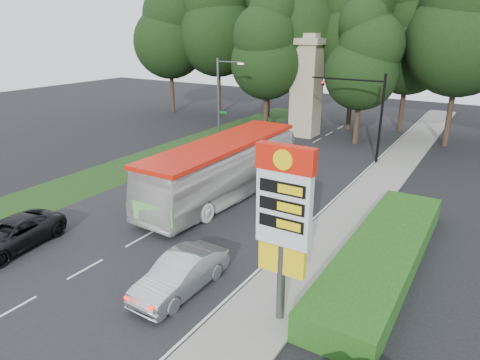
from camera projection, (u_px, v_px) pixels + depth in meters
The scene contains 21 objects.
ground at pixel (76, 275), 19.23m from camera, with size 120.00×120.00×0.00m, color black.
road_surface at pixel (224, 192), 28.86m from camera, with size 14.00×80.00×0.02m, color black.
sidewalk_right at pixel (347, 219), 24.65m from camera, with size 3.00×80.00×0.12m, color gray.
grass_verge_left at pixel (173, 152), 38.36m from camera, with size 5.00×50.00×0.02m, color #193814.
hedge at pixel (383, 254), 19.77m from camera, with size 3.00×14.00×1.20m, color #1C4C14.
gas_station_pylon at pixel (284, 212), 14.80m from camera, with size 2.10×0.45×6.85m.
traffic_signal_mast at pixel (366, 105), 34.12m from camera, with size 6.10×0.35×7.20m.
streetlight_signs at pixel (220, 99), 38.86m from camera, with size 2.75×0.98×8.00m.
monument at pixel (307, 85), 42.59m from camera, with size 3.00×3.00×10.05m.
tree_far_west at pixel (169, 26), 53.00m from camera, with size 8.96×8.96×17.60m.
tree_west_mid at pixel (218, 18), 51.31m from camera, with size 9.80×9.80×19.25m.
tree_west_near at pixel (269, 32), 50.51m from camera, with size 8.40×8.40×16.50m.
tree_center_left at pixel (295, 12), 44.16m from camera, with size 10.08×10.08×19.80m.
tree_center_right at pixel (357, 23), 43.14m from camera, with size 9.24×9.24×18.15m.
tree_east_near at pixel (411, 37), 42.73m from camera, with size 8.12×8.12×15.95m.
tree_east_mid at pixel (466, 17), 36.49m from camera, with size 9.52×9.52×18.70m.
tree_monument_left at pixel (267, 47), 42.56m from camera, with size 7.28×7.28×14.30m.
tree_monument_right at pixel (363, 57), 38.50m from camera, with size 6.72×6.72×13.20m.
transit_bus at pixel (223, 170), 27.35m from camera, with size 3.18×13.58×3.78m, color silver.
sedan_silver at pixel (181, 274), 17.79m from camera, with size 1.69×4.86×1.60m, color #B4B8BD.
suv_charcoal at pixel (11, 235), 21.31m from camera, with size 2.47×5.36×1.49m, color black.
Camera 1 is at (15.02, -10.36, 10.46)m, focal length 32.00 mm.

